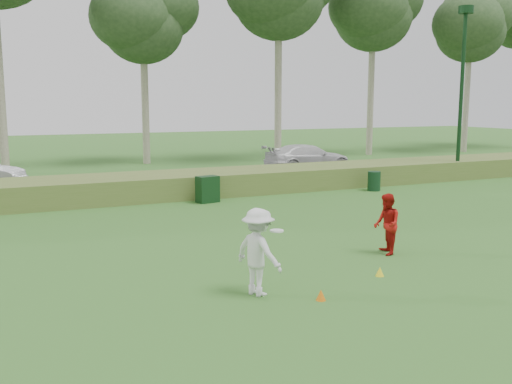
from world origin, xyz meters
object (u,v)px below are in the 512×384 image
lamp_post (463,62)px  cone_yellow (380,272)px  cone_orange (321,295)px  player_red (387,224)px  player_white (258,252)px  utility_cabinet (208,189)px  trash_bin (374,181)px  car_right (308,157)px

lamp_post → cone_yellow: lamp_post is taller
cone_orange → player_red: bearing=34.6°
cone_orange → cone_yellow: (1.96, 0.79, -0.00)m
player_white → cone_yellow: 2.99m
lamp_post → cone_orange: (-14.96, -12.07, -5.49)m
lamp_post → cone_orange: bearing=-141.1°
cone_orange → cone_yellow: bearing=21.9°
cone_orange → utility_cabinet: (1.69, 11.04, 0.39)m
player_white → trash_bin: size_ratio=2.09×
lamp_post → car_right: 9.10m
utility_cabinet → car_right: (8.26, 6.89, 0.27)m
lamp_post → utility_cabinet: bearing=-175.6°
trash_bin → lamp_post: bearing=12.2°
lamp_post → cone_yellow: (-13.00, -11.28, -5.49)m
player_white → car_right: player_white is taller
lamp_post → player_red: bearing=-140.0°
player_red → cone_yellow: (-1.24, -1.42, -0.66)m
cone_orange → car_right: size_ratio=0.04×
cone_orange → trash_bin: (9.12, 10.80, 0.31)m
lamp_post → trash_bin: size_ratio=9.94×
utility_cabinet → cone_orange: bearing=-109.9°
player_red → cone_orange: bearing=-34.3°
cone_orange → player_white: bearing=139.6°
utility_cabinet → player_red: bearing=-91.4°
cone_yellow → player_white: bearing=179.7°
lamp_post → car_right: bearing=130.5°
cone_yellow → car_right: (7.99, 17.14, 0.66)m
trash_bin → car_right: (0.83, 7.12, 0.35)m
player_white → cone_orange: 1.45m
player_red → trash_bin: bearing=166.5°
lamp_post → cone_yellow: size_ratio=39.85×
utility_cabinet → car_right: bearing=28.7°
lamp_post → cone_orange: 19.99m
utility_cabinet → car_right: car_right is taller
player_red → cone_orange: size_ratio=7.21×
player_white → cone_yellow: bearing=-111.8°
lamp_post → utility_cabinet: lamp_post is taller
lamp_post → player_red: 16.09m
player_white → cone_orange: player_white is taller
cone_orange → utility_cabinet: utility_cabinet is taller
cone_yellow → car_right: size_ratio=0.04×
trash_bin → car_right: 7.18m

